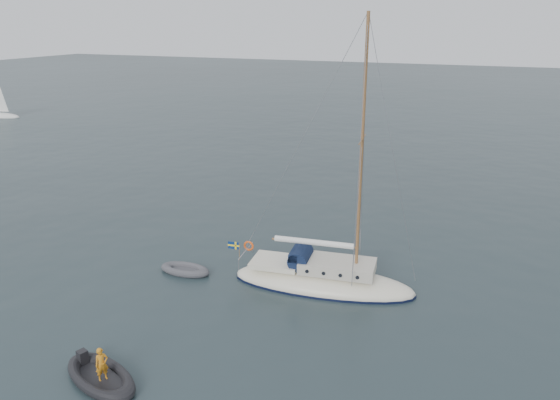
% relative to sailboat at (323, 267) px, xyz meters
% --- Properties ---
extents(ground, '(300.00, 300.00, 0.00)m').
position_rel_sailboat_xyz_m(ground, '(-0.61, 0.56, -1.08)').
color(ground, black).
rests_on(ground, ground).
extents(sailboat, '(10.01, 3.00, 14.25)m').
position_rel_sailboat_xyz_m(sailboat, '(0.00, 0.00, 0.00)').
color(sailboat, '#EFE6CC').
rests_on(sailboat, ground).
extents(dinghy, '(2.92, 1.32, 0.42)m').
position_rel_sailboat_xyz_m(dinghy, '(-7.51, -1.36, -0.89)').
color(dinghy, '#46464B').
rests_on(dinghy, ground).
extents(rib, '(3.92, 1.78, 1.56)m').
position_rel_sailboat_xyz_m(rib, '(-5.49, -10.75, -0.84)').
color(rib, black).
rests_on(rib, ground).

